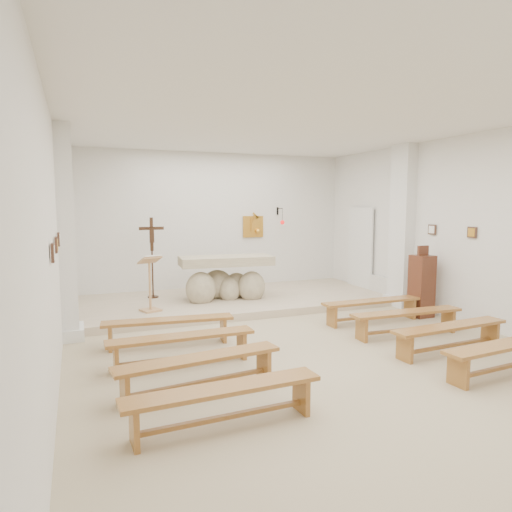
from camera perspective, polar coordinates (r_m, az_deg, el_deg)
name	(u,v)px	position (r m, az deg, el deg)	size (l,w,h in m)	color
ground	(307,350)	(7.21, 6.34, -11.56)	(7.00, 10.00, 0.00)	tan
wall_left	(54,244)	(6.07, -23.97, 1.40)	(0.02, 10.00, 3.50)	white
wall_right	(482,231)	(9.06, 26.41, 2.78)	(0.02, 10.00, 3.50)	white
wall_back	(214,223)	(11.51, -5.31, 4.08)	(7.00, 0.02, 3.50)	white
ceiling	(310,117)	(6.97, 6.71, 16.87)	(7.00, 10.00, 0.02)	silver
sanctuary_platform	(233,301)	(10.30, -2.86, -5.58)	(6.98, 3.00, 0.15)	beige
pilaster_left	(67,234)	(8.06, -22.58, 2.59)	(0.26, 0.55, 3.50)	white
pilaster_right	(402,226)	(10.42, 17.77, 3.55)	(0.26, 0.55, 3.50)	white
gold_wall_relief	(253,227)	(11.82, -0.37, 3.69)	(0.55, 0.04, 0.55)	gold
sanctuary_lamp	(282,220)	(11.86, 3.24, 4.46)	(0.11, 0.36, 0.44)	black
station_frame_left_front	(53,253)	(5.27, -24.07, 0.38)	(0.03, 0.20, 0.20)	#442A1E
station_frame_left_mid	(56,245)	(6.27, -23.71, 1.28)	(0.03, 0.20, 0.20)	#442A1E
station_frame_left_rear	(59,239)	(7.26, -23.45, 1.93)	(0.03, 0.20, 0.20)	#442A1E
station_frame_right_mid	(472,232)	(9.18, 25.39, 2.69)	(0.03, 0.20, 0.20)	#442A1E
station_frame_right_rear	(432,230)	(9.88, 21.15, 3.11)	(0.03, 0.20, 0.20)	#442A1E
radiator_left	(68,313)	(8.96, -22.49, -6.64)	(0.10, 0.85, 0.52)	silver
radiator_right	(382,288)	(11.17, 15.46, -3.84)	(0.10, 0.85, 0.52)	silver
altar	(225,281)	(10.06, -3.87, -3.13)	(2.07, 0.97, 1.04)	#C2B794
lectern	(150,283)	(9.09, -13.09, -3.36)	(0.48, 0.44, 1.12)	tan
crucifix_stand	(152,252)	(10.35, -12.87, 0.54)	(0.54, 0.24, 1.79)	#362011
potted_plant	(208,286)	(10.40, -5.97, -3.76)	(0.42, 0.36, 0.47)	#335B24
donation_pedestal	(422,286)	(9.62, 19.99, -3.49)	(0.40, 0.40, 1.42)	#542818
bench_left_front	(169,325)	(7.41, -10.88, -8.53)	(2.06, 0.54, 0.43)	#9E6A2D
bench_right_front	(372,306)	(8.94, 14.35, -6.02)	(2.04, 0.33, 0.43)	#9E6A2D
bench_left_second	(182,343)	(6.50, -9.26, -10.63)	(2.04, 0.33, 0.43)	#9E6A2D
bench_right_second	(407,317)	(8.20, 18.33, -7.27)	(2.05, 0.41, 0.43)	#9E6A2D
bench_left_third	(200,365)	(5.61, -7.07, -13.41)	(2.06, 0.57, 0.43)	#9E6A2D
bench_right_third	(450,332)	(7.52, 23.09, -8.72)	(2.06, 0.44, 0.43)	#9E6A2D
bench_left_fourth	(224,397)	(4.75, -4.00, -17.17)	(2.05, 0.41, 0.43)	#9E6A2D
bench_right_fourth	(506,351)	(6.90, 28.81, -10.37)	(2.06, 0.47, 0.43)	#9E6A2D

